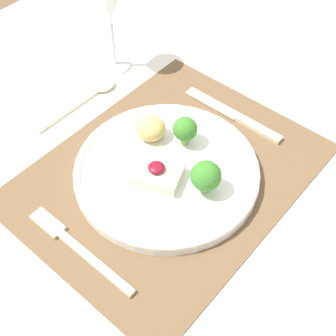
{
  "coord_description": "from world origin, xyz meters",
  "views": [
    {
      "loc": [
        -0.37,
        -0.31,
        1.32
      ],
      "look_at": [
        -0.01,
        -0.0,
        0.75
      ],
      "focal_mm": 50.0,
      "sensor_mm": 36.0,
      "label": 1
    }
  ],
  "objects_px": {
    "dinner_plate": "(169,169)",
    "fork": "(74,245)",
    "spoon": "(94,92)",
    "knife": "(239,118)",
    "wine_glass_near": "(109,6)"
  },
  "relations": [
    {
      "from": "dinner_plate",
      "to": "fork",
      "type": "relative_size",
      "value": 1.47
    },
    {
      "from": "knife",
      "to": "spoon",
      "type": "height_order",
      "value": "spoon"
    },
    {
      "from": "fork",
      "to": "wine_glass_near",
      "type": "xyz_separation_m",
      "value": [
        0.34,
        0.25,
        0.13
      ]
    },
    {
      "from": "fork",
      "to": "wine_glass_near",
      "type": "bearing_deg",
      "value": 38.43
    },
    {
      "from": "dinner_plate",
      "to": "spoon",
      "type": "xyz_separation_m",
      "value": [
        0.06,
        0.24,
        -0.01
      ]
    },
    {
      "from": "fork",
      "to": "knife",
      "type": "distance_m",
      "value": 0.37
    },
    {
      "from": "dinner_plate",
      "to": "knife",
      "type": "distance_m",
      "value": 0.18
    },
    {
      "from": "dinner_plate",
      "to": "knife",
      "type": "bearing_deg",
      "value": -3.55
    },
    {
      "from": "fork",
      "to": "spoon",
      "type": "distance_m",
      "value": 0.33
    },
    {
      "from": "fork",
      "to": "wine_glass_near",
      "type": "height_order",
      "value": "wine_glass_near"
    },
    {
      "from": "fork",
      "to": "dinner_plate",
      "type": "bearing_deg",
      "value": -3.77
    },
    {
      "from": "spoon",
      "to": "dinner_plate",
      "type": "bearing_deg",
      "value": -100.98
    },
    {
      "from": "fork",
      "to": "knife",
      "type": "bearing_deg",
      "value": -2.77
    },
    {
      "from": "dinner_plate",
      "to": "fork",
      "type": "bearing_deg",
      "value": 174.4
    },
    {
      "from": "knife",
      "to": "wine_glass_near",
      "type": "height_order",
      "value": "wine_glass_near"
    }
  ]
}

